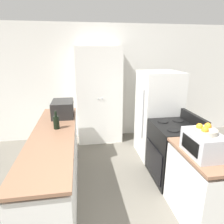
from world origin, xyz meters
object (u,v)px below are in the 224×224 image
at_px(pantry_cabinet, 99,96).
at_px(microwave, 63,109).
at_px(toaster_oven, 203,144).
at_px(refrigerator, 158,115).
at_px(fruit_bowl, 205,130).
at_px(stove, 173,152).
at_px(wine_bottle, 56,122).

xyz_separation_m(pantry_cabinet, microwave, (-0.72, -0.91, 0.00)).
bearing_deg(pantry_cabinet, microwave, -128.48).
bearing_deg(pantry_cabinet, toaster_oven, -70.95).
height_order(pantry_cabinet, refrigerator, pantry_cabinet).
height_order(microwave, fruit_bowl, fruit_bowl).
bearing_deg(stove, pantry_cabinet, 121.66).
distance_m(pantry_cabinet, stove, 2.03).
bearing_deg(toaster_oven, fruit_bowl, -112.68).
xyz_separation_m(pantry_cabinet, stove, (1.02, -1.65, -0.59)).
distance_m(toaster_oven, fruit_bowl, 0.17).
bearing_deg(fruit_bowl, stove, 80.96).
xyz_separation_m(refrigerator, microwave, (-1.77, -0.06, 0.22)).
distance_m(stove, toaster_oven, 1.08).
distance_m(stove, wine_bottle, 1.89).
height_order(wine_bottle, fruit_bowl, fruit_bowl).
bearing_deg(toaster_oven, microwave, 134.23).
xyz_separation_m(refrigerator, toaster_oven, (-0.17, -1.71, 0.22)).
height_order(pantry_cabinet, microwave, pantry_cabinet).
height_order(stove, microwave, microwave).
xyz_separation_m(pantry_cabinet, wine_bottle, (-0.78, -1.50, -0.03)).
distance_m(stove, microwave, 1.98).
bearing_deg(wine_bottle, refrigerator, 19.71).
relative_size(pantry_cabinet, fruit_bowl, 9.17).
relative_size(stove, fruit_bowl, 4.69).
bearing_deg(pantry_cabinet, refrigerator, -38.86).
bearing_deg(pantry_cabinet, fruit_bowl, -71.18).
relative_size(stove, toaster_oven, 2.39).
relative_size(stove, microwave, 2.06).
bearing_deg(fruit_bowl, refrigerator, 84.14).
distance_m(microwave, fruit_bowl, 2.31).
bearing_deg(fruit_bowl, microwave, 133.86).
bearing_deg(refrigerator, pantry_cabinet, 141.14).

